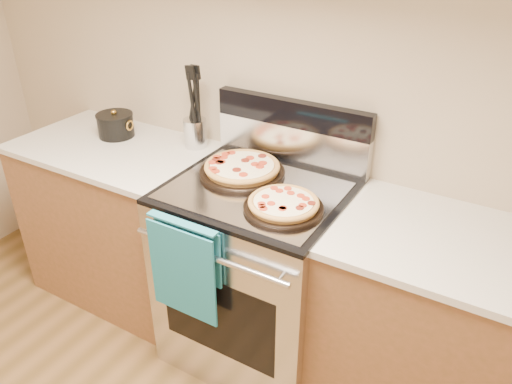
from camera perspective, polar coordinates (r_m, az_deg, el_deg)
The scene contains 17 objects.
wall_back at distance 2.26m, azimuth 4.86°, elevation 13.81°, with size 4.00×4.00×0.00m, color tan.
range_body at distance 2.40m, azimuth 0.19°, elevation -9.45°, with size 0.76×0.68×0.90m, color #B7B7BC.
oven_window at distance 2.18m, azimuth -4.39°, elevation -14.16°, with size 0.56×0.01×0.40m, color black.
cooktop at distance 2.14m, azimuth 0.22°, elevation 0.22°, with size 0.76×0.68×0.02m, color black.
backsplash_lower at distance 2.34m, azimuth 4.08°, elevation 5.54°, with size 0.76×0.06×0.18m, color silver.
backsplash_upper at distance 2.28m, azimuth 4.21°, elevation 8.99°, with size 0.76×0.06×0.12m, color black.
oven_handle at distance 1.93m, azimuth -5.46°, elevation -7.29°, with size 0.03×0.03×0.70m, color silver.
dish_towel at distance 2.06m, azimuth -8.08°, elevation -8.48°, with size 0.32×0.05×0.42m, color navy, non-canonical shape.
foil_sheet at distance 2.11m, azimuth -0.20°, elevation 0.19°, with size 0.70×0.55×0.01m, color gray.
cabinet_left at distance 2.88m, azimuth -14.80°, elevation -3.40°, with size 1.00×0.62×0.88m, color brown.
countertop_left at distance 2.67m, azimuth -16.02°, elevation 4.85°, with size 1.02×0.64×0.03m, color beige.
cabinet_right at distance 2.23m, azimuth 21.33°, elevation -15.80°, with size 1.00×0.62×0.88m, color brown.
countertop_right at distance 1.95m, azimuth 23.72°, elevation -6.18°, with size 1.02×0.64×0.03m, color beige.
pepperoni_pizza_back at distance 2.23m, azimuth -1.59°, elevation 2.68°, with size 0.38×0.38×0.05m, color #B38036, non-canonical shape.
pepperoni_pizza_front at distance 1.96m, azimuth 3.16°, elevation -1.44°, with size 0.31×0.31×0.04m, color #B38036, non-canonical shape.
utensil_crock at distance 2.54m, azimuth -6.95°, elevation 6.72°, with size 0.12×0.12×0.14m, color silver.
saucepan at distance 2.76m, azimuth -15.74°, elevation 7.28°, with size 0.19×0.19×0.11m, color black.
Camera 1 is at (0.94, 0.03, 1.95)m, focal length 35.00 mm.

